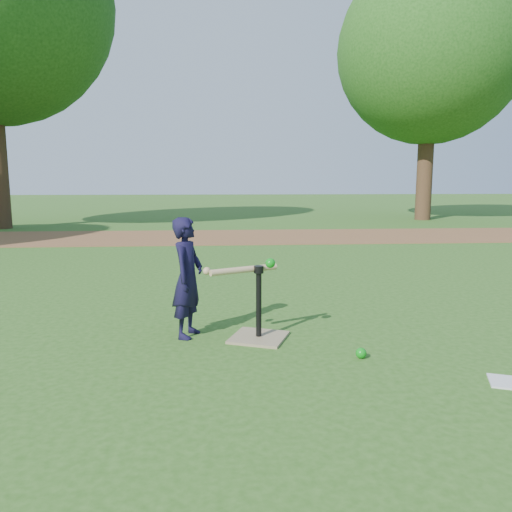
{
  "coord_description": "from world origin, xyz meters",
  "views": [
    {
      "loc": [
        -0.17,
        -3.89,
        1.31
      ],
      "look_at": [
        0.15,
        0.39,
        0.65
      ],
      "focal_mm": 35.0,
      "sensor_mm": 36.0,
      "label": 1
    }
  ],
  "objects": [
    {
      "name": "ground",
      "position": [
        0.0,
        0.0,
        0.0
      ],
      "size": [
        80.0,
        80.0,
        0.0
      ],
      "primitive_type": "plane",
      "color": "#285116",
      "rests_on": "ground"
    },
    {
      "name": "dirt_strip",
      "position": [
        0.0,
        7.5,
        0.01
      ],
      "size": [
        24.0,
        3.0,
        0.01
      ],
      "primitive_type": "cube",
      "color": "brown",
      "rests_on": "ground"
    },
    {
      "name": "child",
      "position": [
        -0.43,
        0.21,
        0.5
      ],
      "size": [
        0.34,
        0.42,
        1.01
      ],
      "primitive_type": "imported",
      "rotation": [
        0.0,
        0.0,
        1.25
      ],
      "color": "black",
      "rests_on": "ground"
    },
    {
      "name": "wiffle_ball_ground",
      "position": [
        0.87,
        -0.43,
        0.04
      ],
      "size": [
        0.08,
        0.08,
        0.08
      ],
      "primitive_type": "sphere",
      "color": "#0C8513",
      "rests_on": "ground"
    },
    {
      "name": "batting_tee",
      "position": [
        0.15,
        0.09,
        0.11
      ],
      "size": [
        0.56,
        0.56,
        0.61
      ],
      "color": "#8F7C5B",
      "rests_on": "ground"
    },
    {
      "name": "swing_action",
      "position": [
        0.04,
        0.06,
        0.6
      ],
      "size": [
        0.61,
        0.31,
        0.13
      ],
      "color": "tan",
      "rests_on": "ground"
    },
    {
      "name": "tree_right",
      "position": [
        6.5,
        12.0,
        5.29
      ],
      "size": [
        5.8,
        5.8,
        8.21
      ],
      "color": "#382316",
      "rests_on": "ground"
    }
  ]
}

